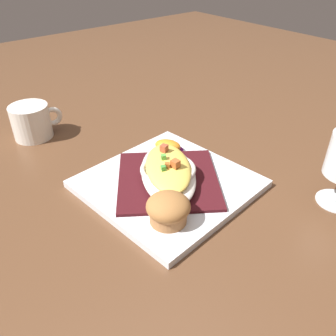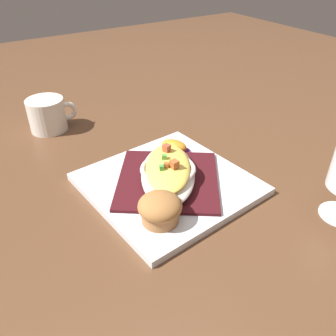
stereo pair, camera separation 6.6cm
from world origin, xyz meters
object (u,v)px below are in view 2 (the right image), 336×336
at_px(square_plate, 168,184).
at_px(muffin, 160,209).
at_px(gratin_dish, 168,170).
at_px(coffee_mug, 48,116).
at_px(orange_garnish, 175,147).

bearing_deg(square_plate, muffin, -129.38).
bearing_deg(muffin, square_plate, 50.62).
relative_size(gratin_dish, muffin, 3.07).
xyz_separation_m(square_plate, muffin, (-0.07, -0.09, 0.03)).
distance_m(muffin, coffee_mug, 0.45).
xyz_separation_m(square_plate, coffee_mug, (-0.12, 0.36, 0.03)).
distance_m(gratin_dish, coffee_mug, 0.38).
distance_m(square_plate, coffee_mug, 0.38).
bearing_deg(square_plate, coffee_mug, 108.33).
bearing_deg(square_plate, orange_garnish, 49.63).
bearing_deg(coffee_mug, orange_garnish, -55.29).
bearing_deg(gratin_dish, square_plate, -126.45).
relative_size(muffin, orange_garnish, 1.08).
bearing_deg(gratin_dish, coffee_mug, 108.33).
distance_m(square_plate, gratin_dish, 0.03).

